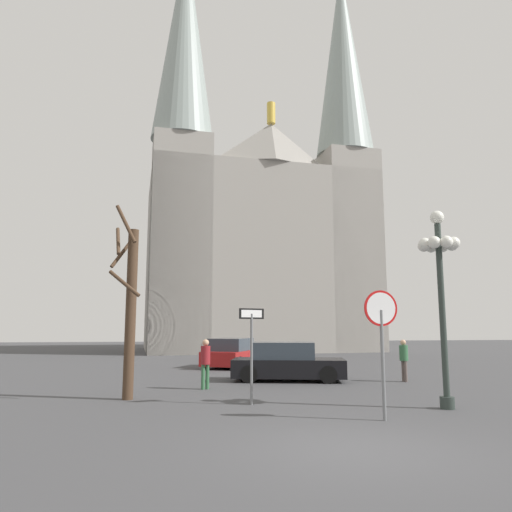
{
  "coord_description": "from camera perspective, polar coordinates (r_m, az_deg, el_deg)",
  "views": [
    {
      "loc": [
        -2.98,
        -8.11,
        2.05
      ],
      "look_at": [
        1.12,
        17.48,
        5.85
      ],
      "focal_mm": 33.79,
      "sensor_mm": 36.0,
      "label": 1
    }
  ],
  "objects": [
    {
      "name": "bare_tree",
      "position": [
        14.53,
        -14.71,
        -5.67
      ],
      "size": [
        0.97,
        1.31,
        5.62
      ],
      "color": "#473323",
      "rests_on": "ground"
    },
    {
      "name": "pedestrian_standing",
      "position": [
        16.46,
        -6.01,
        -12.04
      ],
      "size": [
        0.32,
        0.32,
        1.63
      ],
      "color": "#33663F",
      "rests_on": "ground"
    },
    {
      "name": "cathedral",
      "position": [
        43.15,
        0.21,
        3.44
      ],
      "size": [
        20.1,
        15.44,
        36.27
      ],
      "color": "gray",
      "rests_on": "ground"
    },
    {
      "name": "parked_car_near_red",
      "position": [
        25.18,
        -2.87,
        -11.46
      ],
      "size": [
        3.55,
        4.62,
        1.46
      ],
      "color": "maroon",
      "rests_on": "ground"
    },
    {
      "name": "street_lamp",
      "position": [
        13.49,
        20.95,
        -1.7
      ],
      "size": [
        1.09,
        1.09,
        5.11
      ],
      "color": "#2D3833",
      "rests_on": "ground"
    },
    {
      "name": "one_way_arrow_sign",
      "position": [
        13.16,
        -0.53,
        -10.05
      ],
      "size": [
        0.71,
        0.27,
        2.54
      ],
      "color": "slate",
      "rests_on": "ground"
    },
    {
      "name": "stop_sign",
      "position": [
        11.35,
        14.64,
        -8.21
      ],
      "size": [
        0.81,
        0.11,
        2.87
      ],
      "color": "slate",
      "rests_on": "ground"
    },
    {
      "name": "ground_plane",
      "position": [
        8.88,
        11.57,
        -21.54
      ],
      "size": [
        120.0,
        120.0,
        0.0
      ],
      "primitive_type": "plane",
      "color": "#424244"
    },
    {
      "name": "pedestrian_walking",
      "position": [
        19.38,
        17.1,
        -11.29
      ],
      "size": [
        0.32,
        0.32,
        1.56
      ],
      "color": "#594C47",
      "rests_on": "ground"
    },
    {
      "name": "parked_car_far_black",
      "position": [
        18.94,
        3.66,
        -12.48
      ],
      "size": [
        4.57,
        2.81,
        1.46
      ],
      "color": "black",
      "rests_on": "ground"
    }
  ]
}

